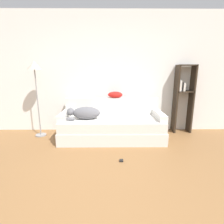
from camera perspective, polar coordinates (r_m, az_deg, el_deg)
The scene contains 12 objects.
ground_plane at distance 2.03m, azimuth -4.49°, elevation -30.96°, with size 20.00×20.00×0.00m, color olive.
wall_back at distance 4.13m, azimuth -2.27°, elevation 12.42°, with size 7.21×0.06×2.70m.
couch at distance 3.72m, azimuth -0.01°, elevation -5.38°, with size 2.12×0.92×0.45m.
couch_backrest at distance 3.98m, azimuth -0.06°, elevation 2.08°, with size 2.08×0.15×0.37m.
couch_arm_left at distance 3.75m, azimuth -15.23°, elevation -1.05°, with size 0.15×0.73×0.12m.
couch_arm_right at distance 3.77m, azimuth 15.14°, elevation -0.99°, with size 0.15×0.73×0.12m.
dog at distance 3.58m, azimuth -8.95°, elevation -0.32°, with size 0.67×0.30×0.25m.
laptop at distance 3.53m, azimuth -0.13°, elevation -2.31°, with size 0.36×0.26×0.02m.
throw_pillow at distance 3.93m, azimuth 1.05°, elevation 5.67°, with size 0.32×0.20×0.14m.
bookshelf at distance 4.32m, azimuth 22.27°, elevation 5.08°, with size 0.40×0.26×1.55m.
floor_lamp at distance 4.02m, azimuth -23.90°, elevation 11.65°, with size 0.29×0.29×1.62m.
power_adapter at distance 2.91m, azimuth 3.07°, elevation -15.54°, with size 0.06×0.06×0.03m.
Camera 1 is at (0.12, -1.45, 1.42)m, focal length 28.00 mm.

